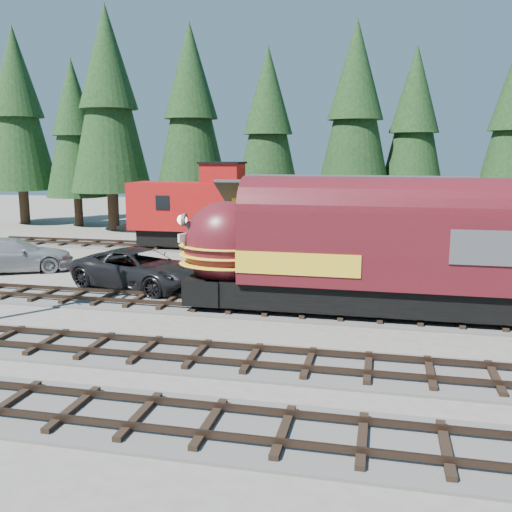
% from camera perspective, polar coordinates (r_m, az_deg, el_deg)
% --- Properties ---
extents(ground, '(120.00, 120.00, 0.00)m').
position_cam_1_polar(ground, '(19.79, 7.78, -9.00)').
color(ground, '#6B665B').
rests_on(ground, ground).
extents(track_spur, '(32.00, 3.20, 0.33)m').
position_cam_1_polar(track_spur, '(38.92, -4.68, 0.72)').
color(track_spur, '#4C4947').
rests_on(track_spur, ground).
extents(depot, '(12.80, 7.00, 5.30)m').
position_cam_1_polar(depot, '(29.39, 9.69, 3.22)').
color(depot, orange).
rests_on(depot, ground).
extents(conifer_backdrop, '(79.69, 23.11, 16.97)m').
position_cam_1_polar(conifer_backdrop, '(44.03, 16.58, 14.01)').
color(conifer_backdrop, black).
rests_on(conifer_backdrop, ground).
extents(locomotive, '(15.51, 3.08, 4.22)m').
position_cam_1_polar(locomotive, '(23.01, 10.23, 0.04)').
color(locomotive, black).
rests_on(locomotive, ground).
extents(caboose, '(10.51, 3.05, 5.47)m').
position_cam_1_polar(caboose, '(38.57, -4.74, 4.59)').
color(caboose, black).
rests_on(caboose, ground).
extents(pickup_truck_a, '(7.54, 5.08, 1.92)m').
position_cam_1_polar(pickup_truck_a, '(28.16, -11.49, -1.28)').
color(pickup_truck_a, black).
rests_on(pickup_truck_a, ground).
extents(pickup_truck_b, '(6.90, 5.30, 1.86)m').
position_cam_1_polar(pickup_truck_b, '(34.31, -23.20, 0.10)').
color(pickup_truck_b, '#9C9EA3').
rests_on(pickup_truck_b, ground).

